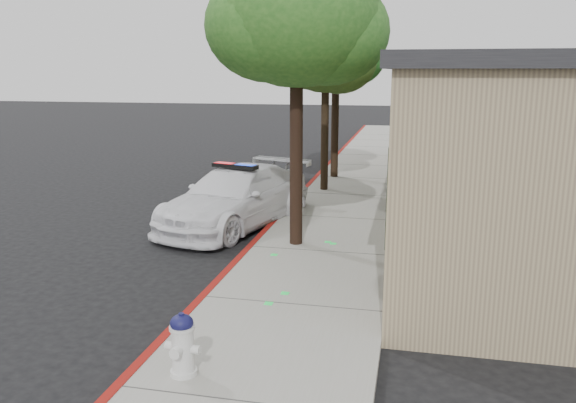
{
  "coord_description": "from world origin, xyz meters",
  "views": [
    {
      "loc": [
        3.52,
        -8.91,
        3.98
      ],
      "look_at": [
        0.97,
        2.81,
        1.26
      ],
      "focal_mm": 36.14,
      "sensor_mm": 36.0,
      "label": 1
    }
  ],
  "objects_px": {
    "clapboard_building": "(525,136)",
    "street_tree_far": "(337,52)",
    "police_car": "(236,197)",
    "fire_hydrant": "(182,344)",
    "street_tree_near": "(297,22)",
    "street_tree_mid": "(326,57)"
  },
  "relations": [
    {
      "from": "clapboard_building",
      "to": "street_tree_mid",
      "type": "bearing_deg",
      "value": 173.54
    },
    {
      "from": "street_tree_mid",
      "to": "street_tree_near",
      "type": "bearing_deg",
      "value": -87.12
    },
    {
      "from": "clapboard_building",
      "to": "street_tree_mid",
      "type": "relative_size",
      "value": 3.7
    },
    {
      "from": "police_car",
      "to": "street_tree_near",
      "type": "height_order",
      "value": "street_tree_near"
    },
    {
      "from": "police_car",
      "to": "fire_hydrant",
      "type": "relative_size",
      "value": 6.7
    },
    {
      "from": "street_tree_near",
      "to": "street_tree_far",
      "type": "height_order",
      "value": "street_tree_near"
    },
    {
      "from": "fire_hydrant",
      "to": "street_tree_near",
      "type": "relative_size",
      "value": 0.13
    },
    {
      "from": "street_tree_far",
      "to": "street_tree_mid",
      "type": "bearing_deg",
      "value": -90.6
    },
    {
      "from": "fire_hydrant",
      "to": "street_tree_far",
      "type": "distance_m",
      "value": 15.16
    },
    {
      "from": "clapboard_building",
      "to": "street_tree_far",
      "type": "xyz_separation_m",
      "value": [
        -5.95,
        3.04,
        2.48
      ]
    },
    {
      "from": "fire_hydrant",
      "to": "street_tree_far",
      "type": "bearing_deg",
      "value": 94.84
    },
    {
      "from": "police_car",
      "to": "fire_hydrant",
      "type": "bearing_deg",
      "value": -61.23
    },
    {
      "from": "police_car",
      "to": "street_tree_near",
      "type": "distance_m",
      "value": 4.94
    },
    {
      "from": "clapboard_building",
      "to": "fire_hydrant",
      "type": "distance_m",
      "value": 13.09
    },
    {
      "from": "fire_hydrant",
      "to": "clapboard_building",
      "type": "bearing_deg",
      "value": 67.6
    },
    {
      "from": "police_car",
      "to": "street_tree_near",
      "type": "xyz_separation_m",
      "value": [
        1.96,
        -1.72,
        4.2
      ]
    },
    {
      "from": "clapboard_building",
      "to": "street_tree_near",
      "type": "bearing_deg",
      "value": -135.53
    },
    {
      "from": "police_car",
      "to": "fire_hydrant",
      "type": "height_order",
      "value": "police_car"
    },
    {
      "from": "street_tree_near",
      "to": "street_tree_mid",
      "type": "distance_m",
      "value": 6.27
    },
    {
      "from": "street_tree_near",
      "to": "street_tree_far",
      "type": "bearing_deg",
      "value": 91.92
    },
    {
      "from": "street_tree_near",
      "to": "street_tree_mid",
      "type": "xyz_separation_m",
      "value": [
        -0.31,
        6.24,
        -0.56
      ]
    },
    {
      "from": "clapboard_building",
      "to": "police_car",
      "type": "relative_size",
      "value": 3.7
    }
  ]
}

